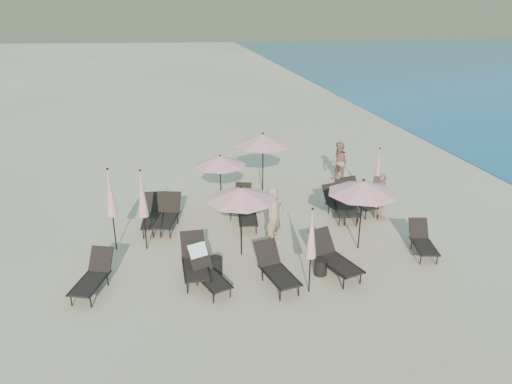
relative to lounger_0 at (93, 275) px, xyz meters
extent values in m
plane|color=#D6BA8C|center=(5.79, -0.29, -0.43)|extent=(800.00, 800.00, 0.00)
cube|color=black|center=(-0.09, -0.25, -0.09)|extent=(0.96, 1.30, 0.05)
cube|color=black|center=(0.18, 0.48, 0.19)|extent=(0.72, 0.62, 0.60)
cylinder|color=black|center=(-0.49, -0.62, -0.27)|extent=(0.03, 0.03, 0.33)
cylinder|color=black|center=(-0.15, 0.32, -0.27)|extent=(0.03, 0.03, 0.33)
cylinder|color=black|center=(-0.02, -0.80, -0.27)|extent=(0.03, 0.03, 0.33)
cylinder|color=black|center=(0.32, 0.14, -0.27)|extent=(0.03, 0.03, 0.33)
cube|color=black|center=(-0.35, -0.11, -0.08)|extent=(0.48, 1.24, 0.04)
cube|color=black|center=(0.20, -0.31, -0.08)|extent=(0.48, 1.24, 0.04)
cube|color=black|center=(2.62, -0.12, -0.06)|extent=(0.67, 1.28, 0.05)
cube|color=black|center=(2.63, 0.74, 0.25)|extent=(0.66, 0.49, 0.66)
cylinder|color=black|center=(2.34, -0.65, -0.25)|extent=(0.04, 0.04, 0.36)
cylinder|color=black|center=(2.35, 0.45, -0.25)|extent=(0.04, 0.04, 0.36)
cylinder|color=black|center=(2.90, -0.65, -0.25)|extent=(0.04, 0.04, 0.36)
cylinder|color=black|center=(2.90, 0.45, -0.25)|extent=(0.04, 0.04, 0.36)
cube|color=black|center=(2.30, -0.06, -0.05)|extent=(0.05, 1.43, 0.04)
cube|color=black|center=(2.94, -0.06, -0.05)|extent=(0.05, 1.43, 0.04)
cube|color=black|center=(3.01, -0.71, -0.11)|extent=(0.91, 1.23, 0.05)
cube|color=black|center=(2.76, -0.02, 0.16)|extent=(0.67, 0.58, 0.57)
cylinder|color=black|center=(2.94, -1.22, -0.28)|extent=(0.03, 0.03, 0.31)
cylinder|color=black|center=(2.62, -0.34, -0.28)|extent=(0.03, 0.03, 0.31)
cylinder|color=black|center=(3.39, -1.06, -0.28)|extent=(0.03, 0.03, 0.31)
cylinder|color=black|center=(3.07, -0.17, -0.28)|extent=(0.03, 0.03, 0.31)
cube|color=black|center=(2.73, -0.76, -0.10)|extent=(0.46, 1.17, 0.04)
cube|color=black|center=(3.25, -0.57, -0.10)|extent=(0.46, 1.17, 0.04)
cube|color=white|center=(2.71, 0.11, 0.37)|extent=(0.55, 0.41, 0.34)
cube|color=black|center=(4.74, -0.91, -0.08)|extent=(0.87, 1.32, 0.05)
cube|color=black|center=(4.56, -0.11, 0.22)|extent=(0.71, 0.58, 0.63)
cylinder|color=black|center=(4.59, -1.46, -0.26)|extent=(0.04, 0.04, 0.34)
cylinder|color=black|center=(4.36, -0.44, -0.26)|extent=(0.04, 0.04, 0.34)
cylinder|color=black|center=(5.10, -1.35, -0.26)|extent=(0.04, 0.04, 0.34)
cylinder|color=black|center=(4.88, -0.33, -0.26)|extent=(0.04, 0.04, 0.34)
cube|color=black|center=(4.43, -0.93, -0.07)|extent=(0.33, 1.34, 0.04)
cube|color=black|center=(5.02, -0.80, -0.07)|extent=(0.33, 1.34, 0.04)
cube|color=black|center=(6.44, -0.69, -0.06)|extent=(1.01, 1.42, 0.05)
cube|color=black|center=(6.19, 0.14, 0.26)|extent=(0.78, 0.66, 0.66)
cylinder|color=black|center=(6.33, -1.28, -0.25)|extent=(0.04, 0.04, 0.36)
cylinder|color=black|center=(6.01, -0.23, -0.25)|extent=(0.04, 0.04, 0.36)
cylinder|color=black|center=(6.86, -1.12, -0.25)|extent=(0.04, 0.04, 0.36)
cylinder|color=black|center=(6.55, -0.07, -0.25)|extent=(0.04, 0.04, 0.36)
cube|color=black|center=(6.12, -0.73, -0.05)|extent=(0.46, 1.40, 0.04)
cube|color=black|center=(6.74, -0.55, -0.05)|extent=(0.46, 1.40, 0.04)
cube|color=black|center=(9.27, -0.12, -0.12)|extent=(0.77, 1.17, 0.04)
cube|color=black|center=(9.42, 0.59, 0.15)|extent=(0.63, 0.52, 0.56)
cylinder|color=black|center=(8.94, -0.51, -0.28)|extent=(0.03, 0.03, 0.31)
cylinder|color=black|center=(9.14, 0.40, -0.28)|extent=(0.03, 0.03, 0.31)
cylinder|color=black|center=(9.40, -0.61, -0.28)|extent=(0.03, 0.03, 0.31)
cylinder|color=black|center=(9.60, 0.30, -0.28)|extent=(0.03, 0.03, 0.31)
cube|color=black|center=(9.01, -0.02, -0.11)|extent=(0.29, 1.19, 0.04)
cube|color=black|center=(9.54, -0.13, -0.11)|extent=(0.29, 1.19, 0.04)
cube|color=black|center=(1.55, 3.24, -0.07)|extent=(0.76, 1.30, 0.05)
cube|color=black|center=(1.63, 4.07, 0.23)|extent=(0.68, 0.53, 0.64)
cylinder|color=black|center=(1.23, 2.75, -0.26)|extent=(0.04, 0.04, 0.35)
cylinder|color=black|center=(1.33, 3.81, -0.26)|extent=(0.04, 0.04, 0.35)
cylinder|color=black|center=(1.77, 2.70, -0.26)|extent=(0.04, 0.04, 0.35)
cylinder|color=black|center=(1.87, 3.76, -0.26)|extent=(0.04, 0.04, 0.35)
cube|color=black|center=(1.24, 3.32, -0.06)|extent=(0.17, 1.39, 0.04)
cube|color=black|center=(1.86, 3.26, -0.06)|extent=(0.17, 1.39, 0.04)
cube|color=black|center=(1.94, 3.16, -0.07)|extent=(0.97, 1.37, 0.05)
cube|color=black|center=(2.18, 3.96, 0.24)|extent=(0.75, 0.63, 0.64)
cylinder|color=black|center=(1.53, 2.74, -0.26)|extent=(0.04, 0.04, 0.35)
cylinder|color=black|center=(1.84, 3.76, -0.26)|extent=(0.04, 0.04, 0.35)
cylinder|color=black|center=(2.05, 2.58, -0.26)|extent=(0.04, 0.04, 0.35)
cylinder|color=black|center=(2.35, 3.61, -0.26)|extent=(0.04, 0.04, 0.35)
cube|color=black|center=(1.66, 3.30, -0.06)|extent=(0.44, 1.35, 0.04)
cube|color=black|center=(2.25, 3.12, -0.06)|extent=(0.44, 1.35, 0.04)
cube|color=black|center=(4.60, 2.84, -0.11)|extent=(0.72, 1.18, 0.05)
cube|color=black|center=(4.70, 3.59, 0.17)|extent=(0.63, 0.50, 0.58)
cylinder|color=black|center=(4.29, 2.42, -0.27)|extent=(0.03, 0.03, 0.32)
cylinder|color=black|center=(4.43, 3.36, -0.27)|extent=(0.03, 0.03, 0.32)
cylinder|color=black|center=(4.77, 2.35, -0.27)|extent=(0.03, 0.03, 0.32)
cylinder|color=black|center=(4.90, 3.30, -0.27)|extent=(0.03, 0.03, 0.32)
cube|color=black|center=(4.33, 2.93, -0.10)|extent=(0.21, 1.25, 0.04)
cube|color=black|center=(4.88, 2.85, -0.10)|extent=(0.21, 1.25, 0.04)
cube|color=black|center=(4.52, 3.91, -0.11)|extent=(0.91, 1.24, 0.05)
cube|color=black|center=(4.76, 4.62, 0.17)|extent=(0.68, 0.59, 0.57)
cylinder|color=black|center=(4.14, 3.55, -0.27)|extent=(0.03, 0.03, 0.32)
cylinder|color=black|center=(4.45, 4.45, -0.27)|extent=(0.03, 0.03, 0.32)
cylinder|color=black|center=(4.60, 3.39, -0.27)|extent=(0.03, 0.03, 0.32)
cylinder|color=black|center=(4.91, 4.29, -0.27)|extent=(0.03, 0.03, 0.32)
cube|color=black|center=(4.27, 4.04, -0.10)|extent=(0.44, 1.20, 0.04)
cube|color=black|center=(4.80, 3.86, -0.10)|extent=(0.44, 1.20, 0.04)
cube|color=black|center=(7.93, 2.88, -0.08)|extent=(0.84, 1.30, 0.05)
cube|color=black|center=(7.77, 3.67, 0.21)|extent=(0.69, 0.56, 0.62)
cylinder|color=black|center=(7.76, 2.34, -0.26)|extent=(0.04, 0.04, 0.34)
cylinder|color=black|center=(7.57, 3.35, -0.26)|extent=(0.04, 0.04, 0.34)
cylinder|color=black|center=(8.28, 2.44, -0.26)|extent=(0.04, 0.04, 0.34)
cylinder|color=black|center=(8.08, 3.45, -0.26)|extent=(0.04, 0.04, 0.34)
cube|color=black|center=(7.62, 2.87, -0.07)|extent=(0.29, 1.33, 0.04)
cube|color=black|center=(8.21, 2.99, -0.07)|extent=(0.29, 1.33, 0.04)
cube|color=black|center=(8.01, 2.83, -0.05)|extent=(1.01, 1.46, 0.06)
cube|color=black|center=(8.24, 3.69, 0.28)|extent=(0.79, 0.66, 0.68)
cylinder|color=black|center=(7.59, 2.37, -0.24)|extent=(0.04, 0.04, 0.38)
cylinder|color=black|center=(7.88, 3.47, -0.24)|extent=(0.04, 0.04, 0.38)
cylinder|color=black|center=(8.14, 2.22, -0.24)|extent=(0.04, 0.04, 0.38)
cylinder|color=black|center=(8.44, 3.32, -0.24)|extent=(0.04, 0.04, 0.38)
cube|color=black|center=(7.70, 2.97, -0.03)|extent=(0.43, 1.46, 0.04)
cube|color=black|center=(8.34, 2.80, -0.03)|extent=(0.43, 1.46, 0.04)
cube|color=black|center=(8.80, 3.25, -0.06)|extent=(0.92, 1.38, 0.05)
cube|color=black|center=(8.61, 4.08, 0.25)|extent=(0.75, 0.61, 0.65)
cylinder|color=black|center=(8.65, 2.67, -0.25)|extent=(0.04, 0.04, 0.36)
cylinder|color=black|center=(8.41, 3.73, -0.25)|extent=(0.04, 0.04, 0.36)
cylinder|color=black|center=(9.19, 2.80, -0.25)|extent=(0.04, 0.04, 0.36)
cylinder|color=black|center=(8.94, 3.86, -0.25)|extent=(0.04, 0.04, 0.36)
cube|color=black|center=(8.48, 3.23, -0.05)|extent=(0.36, 1.40, 0.04)
cube|color=black|center=(9.10, 3.37, -0.05)|extent=(0.36, 1.40, 0.04)
cylinder|color=black|center=(4.07, 1.10, 0.58)|extent=(0.04, 0.04, 2.03)
cone|color=#F49D8A|center=(4.07, 1.10, 1.50)|extent=(2.03, 2.03, 0.37)
sphere|color=black|center=(4.07, 1.10, 1.71)|extent=(0.08, 0.08, 0.08)
cylinder|color=black|center=(7.60, 0.77, 0.61)|extent=(0.04, 0.04, 2.08)
cone|color=#F49D8A|center=(7.60, 0.77, 1.55)|extent=(2.08, 2.08, 0.38)
sphere|color=black|center=(7.60, 0.77, 1.77)|extent=(0.08, 0.08, 0.08)
cylinder|color=black|center=(3.97, 4.69, 0.50)|extent=(0.04, 0.04, 1.87)
cone|color=#F49D8A|center=(3.97, 4.69, 1.35)|extent=(1.87, 1.87, 0.34)
sphere|color=black|center=(3.97, 4.69, 1.54)|extent=(0.07, 0.07, 0.07)
cylinder|color=black|center=(5.76, 5.87, 0.68)|extent=(0.05, 0.05, 2.23)
cone|color=#F49D8A|center=(5.76, 5.87, 1.69)|extent=(2.23, 2.23, 0.40)
sphere|color=black|center=(5.76, 5.87, 1.92)|extent=(0.08, 0.08, 0.08)
cylinder|color=black|center=(5.42, -1.21, 0.07)|extent=(0.04, 0.04, 1.01)
cone|color=#F49D8A|center=(5.42, -1.21, 1.23)|extent=(0.28, 0.28, 1.29)
sphere|color=black|center=(5.42, -1.21, 1.90)|extent=(0.06, 0.06, 0.06)
cylinder|color=black|center=(9.30, 3.40, 0.06)|extent=(0.04, 0.04, 0.99)
cone|color=#F49D8A|center=(9.30, 3.40, 1.19)|extent=(0.27, 0.27, 1.26)
sphere|color=black|center=(9.30, 3.40, 1.85)|extent=(0.06, 0.06, 0.06)
cylinder|color=black|center=(0.43, 2.20, 0.12)|extent=(0.04, 0.04, 1.11)
cone|color=#F49D8A|center=(0.43, 2.20, 1.39)|extent=(0.30, 0.30, 1.42)
sphere|color=black|center=(0.43, 2.20, 2.13)|extent=(0.07, 0.07, 0.07)
cylinder|color=black|center=(1.33, 2.02, 0.11)|extent=(0.04, 0.04, 1.09)
cone|color=#F49D8A|center=(1.33, 2.02, 1.36)|extent=(0.30, 0.30, 1.39)
sphere|color=black|center=(1.33, 2.02, 2.08)|extent=(0.07, 0.07, 0.07)
cylinder|color=black|center=(3.17, 0.17, -0.19)|extent=(0.39, 0.39, 0.49)
cylinder|color=black|center=(5.99, -0.44, -0.21)|extent=(0.37, 0.37, 0.45)
imported|color=tan|center=(5.15, 1.53, 0.50)|extent=(0.81, 0.79, 1.87)
imported|color=#A37154|center=(9.08, 6.42, 0.40)|extent=(0.92, 1.00, 1.66)
imported|color=tan|center=(9.11, 2.61, 0.39)|extent=(0.54, 1.01, 1.64)
camera|label=1|loc=(1.83, -11.74, 6.69)|focal=35.00mm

